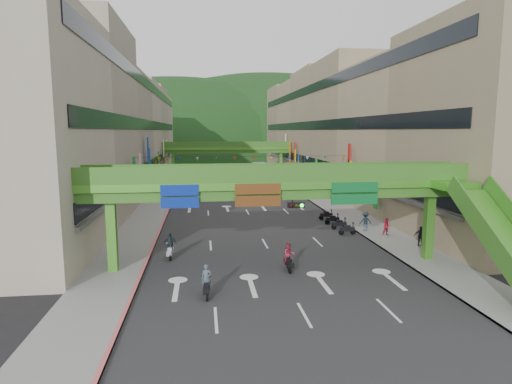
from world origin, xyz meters
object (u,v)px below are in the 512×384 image
Objects in this scene: overpass_near at (293,193)px; scooter_rider_mid at (289,257)px; car_silver at (193,177)px; car_yellow at (239,172)px; scooter_rider_near at (206,282)px; pedestrian_red at (387,228)px.

scooter_rider_mid is at bearing -126.96° from overpass_near.
car_yellow is at bearing 48.98° from car_silver.
overpass_near is at bearing 36.79° from scooter_rider_near.
overpass_near is 8.50m from scooter_rider_near.
scooter_rider_mid is 54.70m from car_silver.
scooter_rider_mid reaches higher than scooter_rider_near.
pedestrian_red reaches higher than car_silver.
overpass_near is 4.25m from scooter_rider_mid.
overpass_near is 54.49m from car_silver.
scooter_rider_near is at bearing -78.19° from car_silver.
pedestrian_red is at bearing 36.90° from overpass_near.
scooter_rider_near is 66.20m from car_yellow.
scooter_rider_near is 58.14m from car_silver.
car_silver is at bearing 92.05° from scooter_rider_near.
overpass_near is 13.39m from pedestrian_red.
scooter_rider_near is at bearing -139.69° from pedestrian_red.
scooter_rider_near is at bearing -144.56° from scooter_rider_mid.
overpass_near is at bearing -139.65° from pedestrian_red.
car_yellow is (7.35, 65.79, -0.11)m from scooter_rider_near.
scooter_rider_mid is at bearing -84.51° from car_yellow.
pedestrian_red is (10.11, 7.59, -4.42)m from overpass_near.
scooter_rider_near reaches higher than pedestrian_red.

